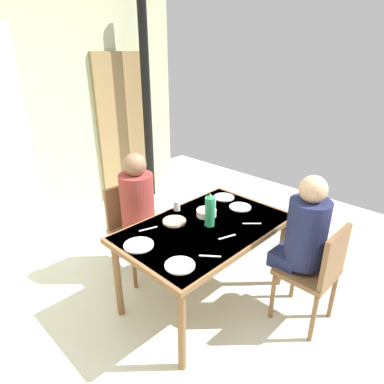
% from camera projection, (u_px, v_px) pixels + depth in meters
% --- Properties ---
extents(ground_plane, '(6.57, 6.57, 0.00)m').
position_uv_depth(ground_plane, '(173.00, 328.00, 2.60)').
color(ground_plane, beige).
extents(wall_back, '(4.48, 0.10, 2.72)m').
position_uv_depth(wall_back, '(17.00, 114.00, 3.68)').
color(wall_back, '#B9C097').
rests_on(wall_back, ground_plane).
extents(door_wooden, '(0.80, 0.05, 2.00)m').
position_uv_depth(door_wooden, '(124.00, 128.00, 4.65)').
color(door_wooden, olive).
rests_on(door_wooden, ground_plane).
extents(stove_pipe_column, '(0.12, 0.12, 2.72)m').
position_uv_depth(stove_pipe_column, '(147.00, 102.00, 4.48)').
color(stove_pipe_column, black).
rests_on(stove_pipe_column, ground_plane).
extents(dining_table, '(1.39, 0.87, 0.72)m').
position_uv_depth(dining_table, '(205.00, 234.00, 2.66)').
color(dining_table, brown).
rests_on(dining_table, ground_plane).
extents(chair_near_diner, '(0.40, 0.40, 0.87)m').
position_uv_depth(chair_near_diner, '(317.00, 270.00, 2.47)').
color(chair_near_diner, brown).
rests_on(chair_near_diner, ground_plane).
extents(chair_far_diner, '(0.40, 0.40, 0.87)m').
position_uv_depth(chair_far_diner, '(131.00, 224.00, 3.12)').
color(chair_far_diner, brown).
rests_on(chair_far_diner, ground_plane).
extents(person_near_diner, '(0.30, 0.37, 0.77)m').
position_uv_depth(person_near_diner, '(305.00, 231.00, 2.44)').
color(person_near_diner, '#1C254C').
rests_on(person_near_diner, ground_plane).
extents(person_far_diner, '(0.30, 0.37, 0.77)m').
position_uv_depth(person_far_diner, '(138.00, 201.00, 2.92)').
color(person_far_diner, maroon).
rests_on(person_far_diner, ground_plane).
extents(water_bottle_green_near, '(0.08, 0.08, 0.28)m').
position_uv_depth(water_bottle_green_near, '(210.00, 211.00, 2.59)').
color(water_bottle_green_near, '#29965A').
rests_on(water_bottle_green_near, dining_table).
extents(serving_bowl_center, '(0.17, 0.17, 0.05)m').
position_uv_depth(serving_bowl_center, '(206.00, 213.00, 2.79)').
color(serving_bowl_center, silver).
rests_on(serving_bowl_center, dining_table).
extents(dinner_plate_near_left, '(0.19, 0.19, 0.01)m').
position_uv_depth(dinner_plate_near_left, '(240.00, 207.00, 2.94)').
color(dinner_plate_near_left, white).
rests_on(dinner_plate_near_left, dining_table).
extents(dinner_plate_near_right, '(0.22, 0.22, 0.01)m').
position_uv_depth(dinner_plate_near_right, '(139.00, 245.00, 2.36)').
color(dinner_plate_near_right, white).
rests_on(dinner_plate_near_right, dining_table).
extents(dinner_plate_far_center, '(0.20, 0.20, 0.01)m').
position_uv_depth(dinner_plate_far_center, '(180.00, 265.00, 2.14)').
color(dinner_plate_far_center, white).
rests_on(dinner_plate_far_center, dining_table).
extents(dinner_plate_far_side, '(0.19, 0.19, 0.01)m').
position_uv_depth(dinner_plate_far_side, '(224.00, 197.00, 3.13)').
color(dinner_plate_far_side, white).
rests_on(dinner_plate_far_side, dining_table).
extents(drinking_glass_by_near_diner, '(0.06, 0.06, 0.09)m').
position_uv_depth(drinking_glass_by_near_diner, '(213.00, 204.00, 2.91)').
color(drinking_glass_by_near_diner, silver).
rests_on(drinking_glass_by_near_diner, dining_table).
extents(drinking_glass_by_far_diner, '(0.06, 0.06, 0.09)m').
position_uv_depth(drinking_glass_by_far_diner, '(177.00, 206.00, 2.88)').
color(drinking_glass_by_far_diner, silver).
rests_on(drinking_glass_by_far_diner, dining_table).
extents(bread_plate_sliced, '(0.19, 0.19, 0.02)m').
position_uv_depth(bread_plate_sliced, '(174.00, 221.00, 2.68)').
color(bread_plate_sliced, '#DBB77A').
rests_on(bread_plate_sliced, dining_table).
extents(cutlery_knife_near, '(0.15, 0.06, 0.00)m').
position_uv_depth(cutlery_knife_near, '(227.00, 237.00, 2.47)').
color(cutlery_knife_near, silver).
rests_on(cutlery_knife_near, dining_table).
extents(cutlery_fork_near, '(0.11, 0.13, 0.00)m').
position_uv_depth(cutlery_fork_near, '(210.00, 256.00, 2.24)').
color(cutlery_fork_near, silver).
rests_on(cutlery_fork_near, dining_table).
extents(cutlery_knife_far, '(0.15, 0.06, 0.00)m').
position_uv_depth(cutlery_knife_far, '(148.00, 229.00, 2.59)').
color(cutlery_knife_far, silver).
rests_on(cutlery_knife_far, dining_table).
extents(cutlery_fork_far, '(0.12, 0.12, 0.00)m').
position_uv_depth(cutlery_fork_far, '(252.00, 224.00, 2.66)').
color(cutlery_fork_far, silver).
rests_on(cutlery_fork_far, dining_table).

